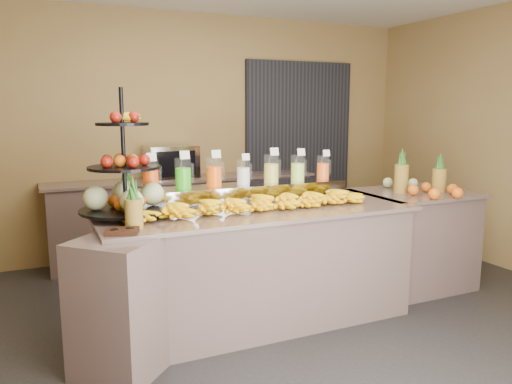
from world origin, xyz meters
TOP-DOWN VIEW (x-y plane):
  - ground at (0.00, 0.00)m, footprint 6.00×6.00m
  - room_envelope at (0.19, 0.79)m, footprint 6.04×5.02m
  - buffet_counter at (-0.12, 0.26)m, footprint 2.75×1.25m
  - right_counter at (1.70, 0.40)m, footprint 1.08×0.88m
  - back_ledge at (0.00, 2.25)m, footprint 3.10×0.55m
  - pitcher_tray at (0.01, 0.58)m, footprint 1.85×0.30m
  - juice_pitcher_orange_a at (-0.77, 0.58)m, footprint 0.13×0.13m
  - juice_pitcher_green at (-0.51, 0.58)m, footprint 0.13×0.14m
  - juice_pitcher_orange_b at (-0.25, 0.58)m, footprint 0.13×0.13m
  - juice_pitcher_milk at (0.01, 0.58)m, footprint 0.11×0.12m
  - juice_pitcher_lemon at (0.27, 0.58)m, footprint 0.13×0.13m
  - juice_pitcher_lime at (0.53, 0.58)m, footprint 0.12×0.13m
  - juice_pitcher_orange_c at (0.79, 0.58)m, footprint 0.11×0.12m
  - banana_heap at (-0.04, 0.23)m, footprint 1.97×0.18m
  - fruit_stand at (-0.95, 0.41)m, footprint 0.71×0.71m
  - condiment_caddy at (-1.11, -0.09)m, footprint 0.24×0.21m
  - pineapple_left_a at (-1.01, 0.02)m, footprint 0.12×0.12m
  - pineapple_left_b at (-0.93, 0.73)m, footprint 0.12×0.12m
  - right_fruit_pile at (1.70, 0.24)m, footprint 0.50×0.48m
  - oven_warmer at (-0.16, 2.25)m, footprint 0.57×0.42m

SIDE VIEW (x-z plane):
  - ground at x=0.00m, z-range 0.00..0.00m
  - buffet_counter at x=-0.12m, z-range 0.00..0.93m
  - back_ledge at x=0.00m, z-range 0.00..0.93m
  - right_counter at x=1.70m, z-range 0.00..0.93m
  - condiment_caddy at x=-1.11m, z-range 0.93..0.96m
  - banana_heap at x=-0.04m, z-range 0.92..1.09m
  - pitcher_tray at x=0.01m, z-range 0.93..1.08m
  - right_fruit_pile at x=1.70m, z-range 0.88..1.15m
  - pineapple_left_a at x=-1.01m, z-range 0.88..1.24m
  - pineapple_left_b at x=-0.93m, z-range 0.88..1.26m
  - oven_warmer at x=-0.16m, z-range 0.93..1.30m
  - fruit_stand at x=-0.95m, z-range 0.70..1.63m
  - juice_pitcher_milk at x=0.01m, z-range 1.04..1.31m
  - juice_pitcher_orange_c at x=0.79m, z-range 1.03..1.31m
  - juice_pitcher_lime at x=0.53m, z-range 1.03..1.33m
  - juice_pitcher_orange_a at x=-0.77m, z-range 1.03..1.34m
  - juice_pitcher_orange_b at x=-0.25m, z-range 1.03..1.34m
  - juice_pitcher_lemon at x=0.27m, z-range 1.03..1.34m
  - juice_pitcher_green at x=-0.51m, z-range 1.03..1.35m
  - room_envelope at x=0.19m, z-range 0.47..3.29m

